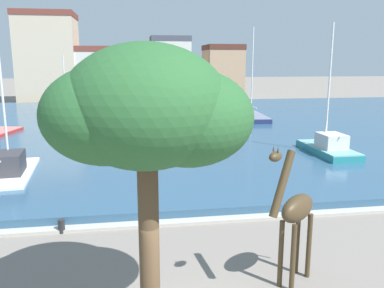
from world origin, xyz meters
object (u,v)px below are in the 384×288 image
(giraffe_statue, at_px, (295,212))
(mooring_bollard, at_px, (61,226))
(sailboat_navy, at_px, (250,118))
(sailboat_white, at_px, (9,171))
(sailboat_green, at_px, (67,117))
(shade_tree, at_px, (148,113))
(sailboat_teal, at_px, (325,149))

(giraffe_statue, relative_size, mooring_bollard, 8.22)
(sailboat_navy, bearing_deg, sailboat_white, -136.20)
(giraffe_statue, height_order, sailboat_green, sailboat_green)
(shade_tree, xyz_separation_m, mooring_bollard, (-2.94, 5.75, -4.77))
(sailboat_navy, xyz_separation_m, shade_tree, (-11.73, -30.41, 4.55))
(sailboat_green, bearing_deg, sailboat_teal, -44.49)
(sailboat_white, bearing_deg, giraffe_statue, -47.39)
(shade_tree, bearing_deg, sailboat_teal, 51.37)
(giraffe_statue, height_order, mooring_bollard, giraffe_statue)
(sailboat_teal, xyz_separation_m, sailboat_green, (-18.41, 18.09, -0.03))
(sailboat_white, xyz_separation_m, sailboat_navy, (18.36, 17.61, -0.07))
(sailboat_white, height_order, sailboat_green, sailboat_white)
(giraffe_statue, distance_m, sailboat_teal, 15.59)
(giraffe_statue, bearing_deg, sailboat_teal, 59.75)
(mooring_bollard, bearing_deg, giraffe_statue, -32.84)
(giraffe_statue, relative_size, shade_tree, 0.64)
(sailboat_navy, height_order, shade_tree, sailboat_navy)
(giraffe_statue, height_order, sailboat_navy, sailboat_navy)
(giraffe_statue, distance_m, sailboat_white, 15.69)
(sailboat_teal, bearing_deg, sailboat_green, 135.51)
(sailboat_navy, distance_m, shade_tree, 32.92)
(sailboat_white, relative_size, sailboat_navy, 0.93)
(sailboat_green, bearing_deg, giraffe_statue, -71.41)
(shade_tree, bearing_deg, sailboat_green, 101.45)
(sailboat_white, height_order, mooring_bollard, sailboat_white)
(giraffe_statue, height_order, sailboat_white, sailboat_white)
(sailboat_teal, bearing_deg, giraffe_statue, -120.25)
(sailboat_green, relative_size, shade_tree, 1.04)
(sailboat_teal, distance_m, sailboat_navy, 15.70)
(sailboat_green, height_order, mooring_bollard, sailboat_green)
(sailboat_navy, bearing_deg, mooring_bollard, -120.74)
(sailboat_teal, relative_size, shade_tree, 1.29)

